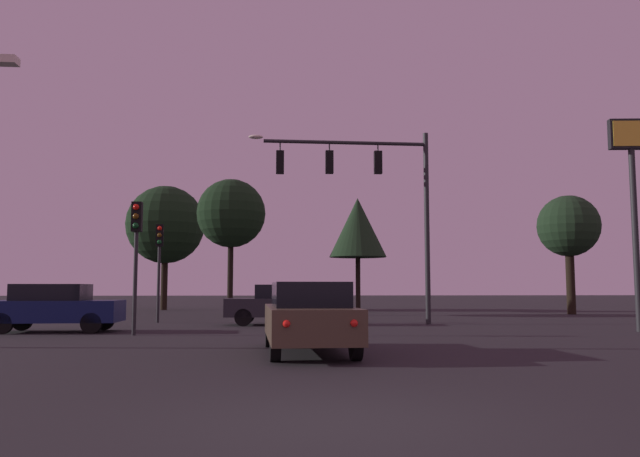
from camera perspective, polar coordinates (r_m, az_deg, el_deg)
ground_plane at (r=31.09m, az=-2.95°, el=-7.98°), size 168.00×168.00×0.00m
traffic_signal_mast_arm at (r=24.63m, az=4.71°, el=3.88°), size 7.08×0.48×7.52m
traffic_light_corner_left at (r=26.40m, az=-14.40°, el=-2.12°), size 0.33×0.37×3.99m
traffic_light_corner_right at (r=19.55m, az=-16.36°, el=-0.99°), size 0.30×0.35×3.98m
car_nearside_lane at (r=13.63m, az=-1.04°, el=-7.95°), size 1.93×4.68×1.52m
car_crossing_left at (r=21.82m, az=-22.94°, el=-6.58°), size 4.10×1.91×1.52m
car_crossing_right at (r=24.01m, az=-3.37°, el=-6.85°), size 4.37×1.84×1.52m
store_sign_illuminated at (r=22.98m, az=26.52°, el=4.38°), size 1.42×0.40×6.94m
tree_behind_sign at (r=32.78m, az=-8.08°, el=1.33°), size 3.55×3.55×7.02m
tree_left_far at (r=36.25m, az=21.65°, el=0.13°), size 3.29×3.29×6.36m
tree_center_horizon at (r=41.38m, az=-13.86°, el=0.32°), size 4.98×4.98×7.92m
tree_right_cluster at (r=38.09m, az=3.45°, el=0.06°), size 3.47×3.47×6.85m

